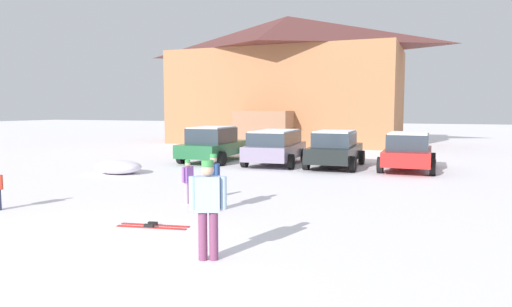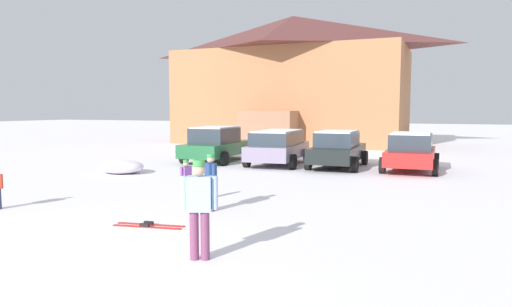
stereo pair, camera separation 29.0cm
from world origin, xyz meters
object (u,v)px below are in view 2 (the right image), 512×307
(parked_red_sedan, at_px, (411,151))
(pair_of_skis, at_px, (148,225))
(ski_lodge, at_px, (292,79))
(parked_green_coupe, at_px, (216,144))
(skier_child_in_purple_jacket, at_px, (186,179))
(skier_teen_in_navy_coat, at_px, (211,179))
(plowed_snow_pile, at_px, (120,167))
(parked_black_sedan, at_px, (338,149))
(skier_adult_in_blue_parka, at_px, (199,204))
(parked_grey_wagon, at_px, (278,146))

(parked_red_sedan, distance_m, pair_of_skis, 12.37)
(pair_of_skis, bearing_deg, ski_lodge, 101.32)
(parked_green_coupe, height_order, skier_child_in_purple_jacket, parked_green_coupe)
(skier_teen_in_navy_coat, height_order, plowed_snow_pile, skier_teen_in_navy_coat)
(parked_green_coupe, xyz_separation_m, skier_child_in_purple_jacket, (3.83, -9.01, -0.18))
(parked_black_sedan, xyz_separation_m, pair_of_skis, (-1.51, -11.38, -0.79))
(parked_black_sedan, height_order, skier_adult_in_blue_parka, skier_adult_in_blue_parka)
(skier_adult_in_blue_parka, height_order, plowed_snow_pile, skier_adult_in_blue_parka)
(parked_black_sedan, bearing_deg, pair_of_skis, -97.57)
(ski_lodge, relative_size, pair_of_skis, 10.68)
(skier_adult_in_blue_parka, bearing_deg, parked_green_coupe, 116.65)
(pair_of_skis, distance_m, plowed_snow_pile, 8.67)
(parked_red_sedan, xyz_separation_m, skier_child_in_purple_jacket, (-5.01, -9.09, -0.14))
(parked_black_sedan, distance_m, plowed_snow_pile, 9.00)
(skier_teen_in_navy_coat, relative_size, pair_of_skis, 0.90)
(parked_red_sedan, relative_size, skier_adult_in_blue_parka, 2.56)
(skier_teen_in_navy_coat, xyz_separation_m, skier_adult_in_blue_parka, (1.59, -3.32, 0.15))
(ski_lodge, height_order, parked_black_sedan, ski_lodge)
(skier_adult_in_blue_parka, distance_m, pair_of_skis, 2.72)
(skier_teen_in_navy_coat, bearing_deg, parked_black_sedan, 84.03)
(parked_green_coupe, height_order, parked_red_sedan, parked_green_coupe)
(parked_green_coupe, bearing_deg, parked_grey_wagon, -2.04)
(parked_black_sedan, relative_size, plowed_snow_pile, 2.30)
(parked_green_coupe, height_order, skier_adult_in_blue_parka, parked_green_coupe)
(parked_green_coupe, distance_m, parked_red_sedan, 8.85)
(parked_grey_wagon, xyz_separation_m, skier_adult_in_blue_parka, (3.28, -12.76, 0.09))
(ski_lodge, height_order, plowed_snow_pile, ski_lodge)
(parked_grey_wagon, distance_m, skier_adult_in_blue_parka, 13.18)
(skier_child_in_purple_jacket, bearing_deg, ski_lodge, 101.21)
(skier_adult_in_blue_parka, bearing_deg, plowed_snow_pile, 135.81)
(parked_red_sedan, bearing_deg, skier_child_in_purple_jacket, -118.88)
(ski_lodge, bearing_deg, skier_adult_in_blue_parka, -74.90)
(parked_black_sedan, xyz_separation_m, skier_child_in_purple_jacket, (-2.04, -8.97, -0.15))
(skier_adult_in_blue_parka, xyz_separation_m, plowed_snow_pile, (-8.02, 7.80, -0.68))
(parked_green_coupe, xyz_separation_m, skier_adult_in_blue_parka, (6.46, -12.88, 0.10))
(skier_teen_in_navy_coat, height_order, skier_adult_in_blue_parka, skier_adult_in_blue_parka)
(ski_lodge, bearing_deg, plowed_snow_pile, -93.17)
(skier_child_in_purple_jacket, bearing_deg, parked_red_sedan, 61.12)
(parked_red_sedan, bearing_deg, parked_grey_wagon, -178.03)
(parked_red_sedan, height_order, skier_child_in_purple_jacket, parked_red_sedan)
(parked_grey_wagon, height_order, parked_black_sedan, parked_black_sedan)
(ski_lodge, bearing_deg, parked_red_sedan, -54.19)
(parked_black_sedan, bearing_deg, skier_adult_in_blue_parka, -87.37)
(pair_of_skis, bearing_deg, skier_adult_in_blue_parka, -34.80)
(plowed_snow_pile, bearing_deg, parked_black_sedan, 34.17)
(parked_red_sedan, distance_m, skier_child_in_purple_jacket, 10.38)
(parked_grey_wagon, bearing_deg, parked_red_sedan, 1.97)
(parked_red_sedan, xyz_separation_m, pair_of_skis, (-4.49, -11.50, -0.77))
(ski_lodge, xyz_separation_m, pair_of_skis, (4.91, -24.52, -4.69))
(parked_grey_wagon, bearing_deg, skier_adult_in_blue_parka, -75.60)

